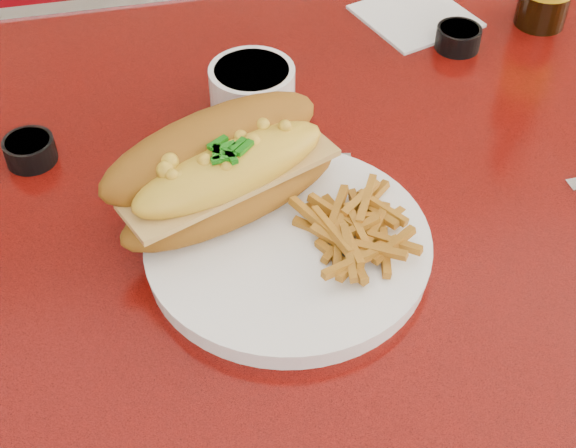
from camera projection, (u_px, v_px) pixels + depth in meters
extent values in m
cube|color=#B6130B|center=(377.00, 179.00, 0.86)|extent=(1.20, 0.80, 0.04)
cylinder|color=silver|center=(356.00, 379.00, 1.13)|extent=(0.09, 0.09, 0.72)
cube|color=maroon|center=(254.00, 126.00, 1.77)|extent=(1.20, 0.50, 0.45)
cylinder|color=white|center=(288.00, 247.00, 0.75)|extent=(0.33, 0.33, 0.02)
cylinder|color=white|center=(288.00, 240.00, 0.75)|extent=(0.33, 0.33, 0.00)
ellipsoid|color=#935B17|center=(232.00, 193.00, 0.76)|extent=(0.25, 0.16, 0.05)
cube|color=tan|center=(231.00, 178.00, 0.75)|extent=(0.22, 0.14, 0.01)
ellipsoid|color=yellow|center=(231.00, 168.00, 0.74)|extent=(0.21, 0.14, 0.05)
ellipsoid|color=#935B17|center=(212.00, 147.00, 0.75)|extent=(0.25, 0.17, 0.09)
cube|color=silver|center=(347.00, 214.00, 0.77)|extent=(0.04, 0.12, 0.00)
cube|color=silver|center=(342.00, 164.00, 0.82)|extent=(0.02, 0.03, 0.00)
cylinder|color=white|center=(252.00, 89.00, 0.90)|extent=(0.12, 0.12, 0.05)
cylinder|color=black|center=(252.00, 72.00, 0.88)|extent=(0.10, 0.10, 0.01)
cylinder|color=black|center=(30.00, 150.00, 0.85)|extent=(0.07, 0.07, 0.03)
cylinder|color=#F18B57|center=(28.00, 143.00, 0.84)|extent=(0.06, 0.06, 0.01)
cylinder|color=black|center=(458.00, 38.00, 1.00)|extent=(0.07, 0.07, 0.03)
cylinder|color=#F18B57|center=(459.00, 30.00, 0.99)|extent=(0.06, 0.06, 0.01)
cube|color=white|center=(415.00, 16.00, 1.06)|extent=(0.17, 0.17, 0.00)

